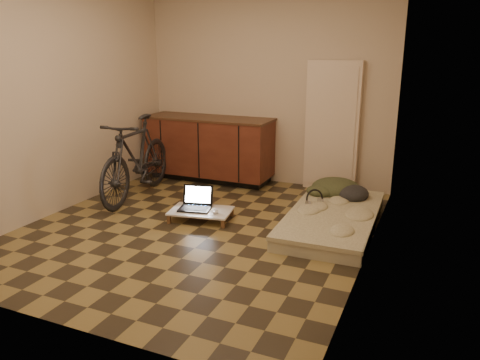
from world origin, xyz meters
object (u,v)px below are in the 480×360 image
at_px(lap_desk, 201,211).
at_px(laptop, 196,204).
at_px(futon, 333,218).
at_px(bicycle, 136,154).

xyz_separation_m(lap_desk, laptop, (-0.08, 0.04, 0.06)).
bearing_deg(futon, bicycle, 179.05).
distance_m(bicycle, laptop, 1.16).
xyz_separation_m(futon, laptop, (-1.47, -0.37, 0.08)).
xyz_separation_m(bicycle, lap_desk, (1.11, -0.38, -0.47)).
bearing_deg(lap_desk, laptop, 144.66).
xyz_separation_m(bicycle, futon, (2.50, 0.02, -0.49)).
xyz_separation_m(bicycle, laptop, (1.03, -0.34, -0.41)).
height_order(futon, laptop, laptop).
bearing_deg(bicycle, laptop, -25.74).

